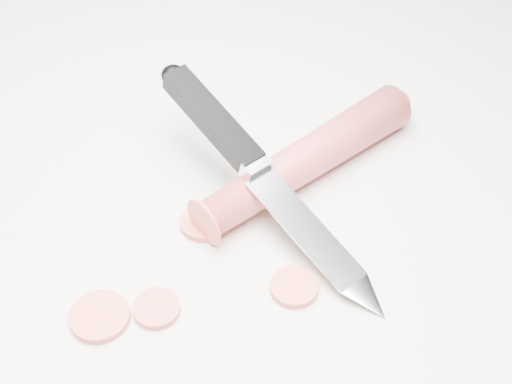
% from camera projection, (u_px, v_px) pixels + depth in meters
% --- Properties ---
extents(ground, '(2.40, 2.40, 0.00)m').
position_uv_depth(ground, '(252.00, 237.00, 0.54)').
color(ground, silver).
rests_on(ground, ground).
extents(carrot, '(0.11, 0.20, 0.03)m').
position_uv_depth(carrot, '(307.00, 159.00, 0.57)').
color(carrot, '#B93A3B').
rests_on(carrot, ground).
extents(carrot_slice_0, '(0.04, 0.04, 0.01)m').
position_uv_depth(carrot_slice_0, '(204.00, 223.00, 0.54)').
color(carrot_slice_0, '#EC4D44').
rests_on(carrot_slice_0, ground).
extents(carrot_slice_1, '(0.03, 0.03, 0.01)m').
position_uv_depth(carrot_slice_1, '(157.00, 308.00, 0.49)').
color(carrot_slice_1, '#EC4D44').
rests_on(carrot_slice_1, ground).
extents(carrot_slice_3, '(0.04, 0.04, 0.01)m').
position_uv_depth(carrot_slice_3, '(100.00, 316.00, 0.48)').
color(carrot_slice_3, '#EC4D44').
rests_on(carrot_slice_3, ground).
extents(carrot_slice_4, '(0.03, 0.03, 0.01)m').
position_uv_depth(carrot_slice_4, '(294.00, 287.00, 0.50)').
color(carrot_slice_4, '#EC4D44').
rests_on(carrot_slice_4, ground).
extents(kitchen_knife, '(0.24, 0.12, 0.08)m').
position_uv_depth(kitchen_knife, '(269.00, 179.00, 0.52)').
color(kitchen_knife, silver).
rests_on(kitchen_knife, ground).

